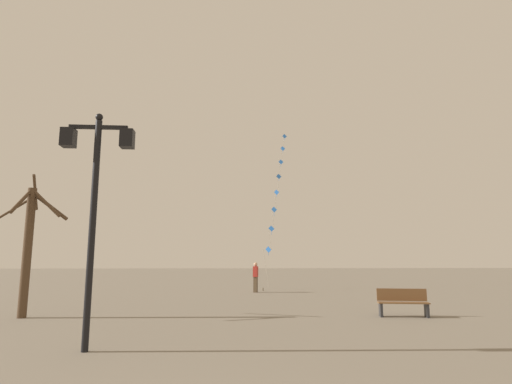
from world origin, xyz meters
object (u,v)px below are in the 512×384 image
(kite_train, at_px, (276,193))
(park_bench, at_px, (403,303))
(bare_tree, at_px, (29,242))
(twin_lantern_lamp_post, at_px, (95,182))
(kite_flyer, at_px, (256,276))

(kite_train, xyz_separation_m, park_bench, (2.01, -17.72, -6.48))
(kite_train, relative_size, bare_tree, 2.79)
(twin_lantern_lamp_post, height_order, bare_tree, twin_lantern_lamp_post)
(kite_train, distance_m, bare_tree, 20.48)
(kite_flyer, height_order, bare_tree, bare_tree)
(kite_flyer, bearing_deg, twin_lantern_lamp_post, -179.07)
(bare_tree, distance_m, park_bench, 12.43)
(kite_train, xyz_separation_m, kite_flyer, (-2.06, -6.67, -6.03))
(twin_lantern_lamp_post, bearing_deg, park_bench, 28.91)
(twin_lantern_lamp_post, xyz_separation_m, kite_train, (6.60, 22.47, 3.47))
(kite_flyer, bearing_deg, kite_train, -0.25)
(bare_tree, bearing_deg, kite_flyer, 51.93)
(kite_train, height_order, kite_flyer, kite_train)
(bare_tree, bearing_deg, kite_train, 59.09)
(bare_tree, relative_size, park_bench, 2.84)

